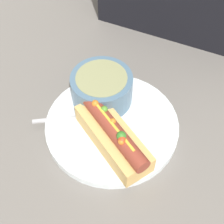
% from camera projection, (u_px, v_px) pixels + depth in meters
% --- Properties ---
extents(ground_plane, '(4.00, 4.00, 0.00)m').
position_uv_depth(ground_plane, '(112.00, 128.00, 0.59)').
color(ground_plane, slate).
extents(dinner_plate, '(0.25, 0.25, 0.02)m').
position_uv_depth(dinner_plate, '(112.00, 125.00, 0.58)').
color(dinner_plate, white).
rests_on(dinner_plate, ground_plane).
extents(hot_dog, '(0.17, 0.13, 0.07)m').
position_uv_depth(hot_dog, '(113.00, 135.00, 0.53)').
color(hot_dog, '#DBAD60').
rests_on(hot_dog, dinner_plate).
extents(soup_bowl, '(0.12, 0.12, 0.06)m').
position_uv_depth(soup_bowl, '(102.00, 87.00, 0.59)').
color(soup_bowl, slate).
rests_on(soup_bowl, dinner_plate).
extents(spoon, '(0.13, 0.09, 0.01)m').
position_uv_depth(spoon, '(90.00, 115.00, 0.58)').
color(spoon, '#B7B7BC').
rests_on(spoon, dinner_plate).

